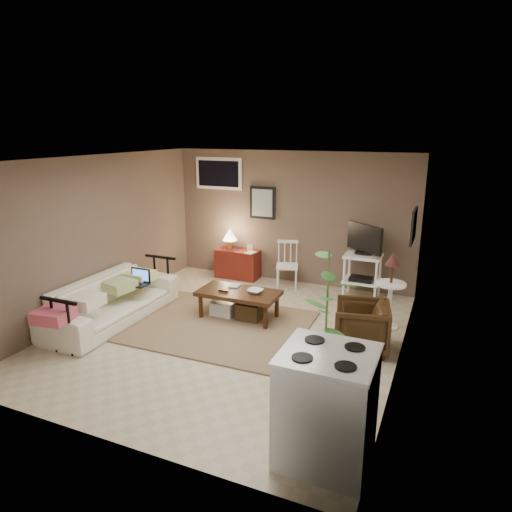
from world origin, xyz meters
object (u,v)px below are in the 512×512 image
at_px(sofa, 111,293).
at_px(side_table, 391,282).
at_px(stove, 327,407).
at_px(coffee_table, 238,302).
at_px(red_console, 237,261).
at_px(armchair, 361,324).
at_px(spindle_chair, 287,266).
at_px(tv_stand, 363,260).
at_px(potted_plant, 326,317).

xyz_separation_m(sofa, side_table, (3.79, 1.37, 0.27)).
height_order(sofa, stove, stove).
distance_m(coffee_table, red_console, 1.96).
relative_size(sofa, armchair, 3.21).
xyz_separation_m(spindle_chair, tv_stand, (1.34, -0.03, 0.28)).
bearing_deg(armchair, side_table, 152.50).
bearing_deg(potted_plant, sofa, 170.04).
xyz_separation_m(potted_plant, stove, (0.29, -1.03, -0.36)).
height_order(spindle_chair, side_table, side_table).
distance_m(spindle_chair, tv_stand, 1.37).
xyz_separation_m(spindle_chair, potted_plant, (1.51, -3.05, 0.47)).
relative_size(red_console, spindle_chair, 1.14).
height_order(coffee_table, side_table, side_table).
bearing_deg(tv_stand, sofa, -142.79).
xyz_separation_m(sofa, red_console, (0.80, 2.59, -0.10)).
relative_size(sofa, spindle_chair, 2.64).
height_order(red_console, spindle_chair, red_console).
relative_size(tv_stand, side_table, 1.12).
bearing_deg(red_console, side_table, -22.05).
relative_size(coffee_table, potted_plant, 0.75).
relative_size(spindle_chair, tv_stand, 0.66).
xyz_separation_m(armchair, potted_plant, (-0.17, -1.16, 0.52)).
xyz_separation_m(spindle_chair, stove, (1.81, -4.08, 0.11)).
height_order(side_table, stove, side_table).
bearing_deg(stove, red_console, 124.27).
xyz_separation_m(sofa, tv_stand, (3.20, 2.43, 0.24)).
xyz_separation_m(sofa, spindle_chair, (1.87, 2.46, -0.04)).
bearing_deg(sofa, side_table, -70.10).
bearing_deg(side_table, red_console, 157.95).
bearing_deg(potted_plant, stove, -74.25).
relative_size(spindle_chair, stove, 0.82).
bearing_deg(sofa, red_console, -17.27).
relative_size(red_console, tv_stand, 0.76).
relative_size(red_console, potted_plant, 0.59).
distance_m(spindle_chair, stove, 4.47).
xyz_separation_m(red_console, potted_plant, (2.58, -3.18, 0.53)).
relative_size(armchair, potted_plant, 0.42).
distance_m(coffee_table, side_table, 2.24).
bearing_deg(potted_plant, spindle_chair, 116.39).
bearing_deg(spindle_chair, coffee_table, -96.80).
distance_m(sofa, side_table, 4.04).
relative_size(coffee_table, sofa, 0.55).
xyz_separation_m(sofa, stove, (3.67, -1.63, 0.07)).
bearing_deg(stove, tv_stand, 96.59).
relative_size(coffee_table, side_table, 1.07).
xyz_separation_m(red_console, side_table, (2.99, -1.21, 0.37)).
height_order(red_console, tv_stand, tv_stand).
distance_m(side_table, armchair, 0.91).
relative_size(sofa, potted_plant, 1.36).
xyz_separation_m(coffee_table, stove, (2.00, -2.45, 0.25)).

